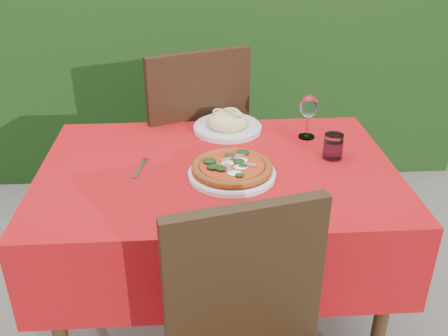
{
  "coord_description": "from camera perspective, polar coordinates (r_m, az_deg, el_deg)",
  "views": [
    {
      "loc": [
        -0.08,
        -1.57,
        1.57
      ],
      "look_at": [
        0.02,
        -0.05,
        0.77
      ],
      "focal_mm": 40.0,
      "sensor_mm": 36.0,
      "label": 1
    }
  ],
  "objects": [
    {
      "name": "dining_table",
      "position": [
        1.85,
        -0.72,
        -4.0
      ],
      "size": [
        1.26,
        0.86,
        0.75
      ],
      "color": "#412715",
      "rests_on": "ground"
    },
    {
      "name": "hedge",
      "position": [
        3.19,
        -2.32,
        15.86
      ],
      "size": [
        3.2,
        0.55,
        1.78
      ],
      "color": "black",
      "rests_on": "ground"
    },
    {
      "name": "wine_glass",
      "position": [
        1.99,
        9.67,
        6.79
      ],
      "size": [
        0.07,
        0.07,
        0.18
      ],
      "color": "white",
      "rests_on": "dining_table"
    },
    {
      "name": "chair_far",
      "position": [
        2.37,
        -3.77,
        3.35
      ],
      "size": [
        0.61,
        0.61,
        1.04
      ],
      "rotation": [
        0.0,
        0.0,
        3.52
      ],
      "color": "black",
      "rests_on": "ground"
    },
    {
      "name": "water_glass",
      "position": [
        1.86,
        12.36,
        2.3
      ],
      "size": [
        0.07,
        0.07,
        0.09
      ],
      "color": "silver",
      "rests_on": "dining_table"
    },
    {
      "name": "ground",
      "position": [
        2.22,
        -0.63,
        -17.21
      ],
      "size": [
        60.0,
        60.0,
        0.0
      ],
      "primitive_type": "plane",
      "color": "#67615D",
      "rests_on": "ground"
    },
    {
      "name": "fork",
      "position": [
        1.78,
        -9.67,
        -0.18
      ],
      "size": [
        0.06,
        0.17,
        0.0
      ],
      "primitive_type": "cube",
      "rotation": [
        0.0,
        0.0,
        -0.22
      ],
      "color": "#B3B3BA",
      "rests_on": "dining_table"
    },
    {
      "name": "pizza_plate",
      "position": [
        1.7,
        0.92,
        -0.19
      ],
      "size": [
        0.35,
        0.35,
        0.06
      ],
      "rotation": [
        0.0,
        0.0,
        0.38
      ],
      "color": "white",
      "rests_on": "dining_table"
    },
    {
      "name": "pasta_plate",
      "position": [
        2.06,
        0.39,
        5.07
      ],
      "size": [
        0.28,
        0.28,
        0.08
      ],
      "rotation": [
        0.0,
        0.0,
        0.07
      ],
      "color": "silver",
      "rests_on": "dining_table"
    }
  ]
}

